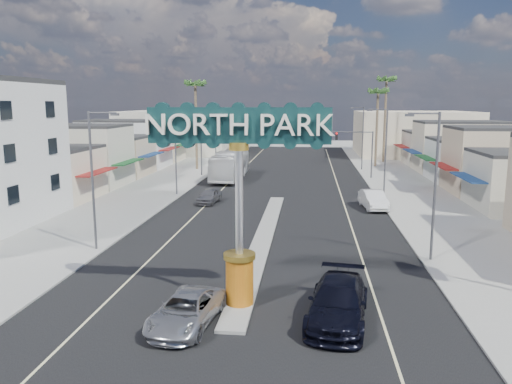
% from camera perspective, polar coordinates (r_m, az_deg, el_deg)
% --- Properties ---
extents(ground, '(160.00, 160.00, 0.00)m').
position_cam_1_polar(ground, '(51.10, 2.52, -0.59)').
color(ground, gray).
rests_on(ground, ground).
extents(road, '(20.00, 120.00, 0.01)m').
position_cam_1_polar(road, '(51.10, 2.52, -0.58)').
color(road, black).
rests_on(road, ground).
extents(median_island, '(1.30, 30.00, 0.16)m').
position_cam_1_polar(median_island, '(35.52, 0.85, -5.24)').
color(median_island, gray).
rests_on(median_island, ground).
extents(sidewalk_left, '(8.00, 120.00, 0.12)m').
position_cam_1_polar(sidewalk_left, '(53.80, -12.53, -0.22)').
color(sidewalk_left, gray).
rests_on(sidewalk_left, ground).
extents(sidewalk_right, '(8.00, 120.00, 0.12)m').
position_cam_1_polar(sidewalk_right, '(52.13, 18.07, -0.80)').
color(sidewalk_right, gray).
rests_on(sidewalk_right, ground).
extents(storefront_row_left, '(12.00, 42.00, 6.00)m').
position_cam_1_polar(storefront_row_left, '(69.01, -17.08, 4.28)').
color(storefront_row_left, beige).
rests_on(storefront_row_left, ground).
extents(storefront_row_right, '(12.00, 42.00, 6.00)m').
position_cam_1_polar(storefront_row_right, '(66.77, 24.38, 3.64)').
color(storefront_row_right, '#B7B29E').
rests_on(storefront_row_right, ground).
extents(backdrop_far_left, '(20.00, 20.00, 8.00)m').
position_cam_1_polar(backdrop_far_left, '(98.53, -8.69, 6.81)').
color(backdrop_far_left, '#B7B29E').
rests_on(backdrop_far_left, ground).
extents(backdrop_far_right, '(20.00, 20.00, 8.00)m').
position_cam_1_polar(backdrop_far_right, '(97.11, 17.46, 6.42)').
color(backdrop_far_right, beige).
rests_on(backdrop_far_right, ground).
extents(gateway_sign, '(8.20, 1.50, 9.15)m').
position_cam_1_polar(gateway_sign, '(22.60, -1.96, 1.05)').
color(gateway_sign, '#BD520E').
rests_on(gateway_sign, median_island).
extents(traffic_signal_left, '(5.09, 0.45, 6.00)m').
position_cam_1_polar(traffic_signal_left, '(65.49, -4.74, 5.52)').
color(traffic_signal_left, '#47474C').
rests_on(traffic_signal_left, ground).
extents(traffic_signal_right, '(5.09, 0.45, 6.00)m').
position_cam_1_polar(traffic_signal_right, '(64.60, 11.55, 5.29)').
color(traffic_signal_right, '#47474C').
rests_on(traffic_signal_right, ground).
extents(streetlight_l_near, '(2.03, 0.22, 9.00)m').
position_cam_1_polar(streetlight_l_near, '(33.33, -17.98, 2.00)').
color(streetlight_l_near, '#47474C').
rests_on(streetlight_l_near, ground).
extents(streetlight_l_mid, '(2.03, 0.22, 9.00)m').
position_cam_1_polar(streetlight_l_mid, '(52.11, -9.01, 5.13)').
color(streetlight_l_mid, '#47474C').
rests_on(streetlight_l_mid, ground).
extents(streetlight_l_far, '(2.03, 0.22, 9.00)m').
position_cam_1_polar(streetlight_l_far, '(73.51, -4.53, 6.64)').
color(streetlight_l_far, '#47474C').
rests_on(streetlight_l_far, ground).
extents(streetlight_r_near, '(2.03, 0.22, 9.00)m').
position_cam_1_polar(streetlight_r_near, '(31.29, 19.55, 1.41)').
color(streetlight_r_near, '#47474C').
rests_on(streetlight_r_near, ground).
extents(streetlight_r_mid, '(2.03, 0.22, 9.00)m').
position_cam_1_polar(streetlight_r_mid, '(50.82, 14.42, 4.81)').
color(streetlight_r_mid, '#47474C').
rests_on(streetlight_r_mid, ground).
extents(streetlight_r_far, '(2.03, 0.22, 9.00)m').
position_cam_1_polar(streetlight_r_far, '(72.61, 11.99, 6.41)').
color(streetlight_r_far, '#47474C').
rests_on(streetlight_r_far, ground).
extents(palm_left_far, '(2.60, 2.60, 13.10)m').
position_cam_1_polar(palm_left_far, '(71.98, -6.95, 11.65)').
color(palm_left_far, brown).
rests_on(palm_left_far, ground).
extents(palm_right_mid, '(2.60, 2.60, 12.10)m').
position_cam_1_polar(palm_right_mid, '(76.75, 13.78, 10.67)').
color(palm_right_mid, brown).
rests_on(palm_right_mid, ground).
extents(palm_right_far, '(2.60, 2.60, 14.10)m').
position_cam_1_polar(palm_right_far, '(83.01, 14.69, 11.80)').
color(palm_right_far, brown).
rests_on(palm_right_far, ground).
extents(suv_left, '(2.94, 5.26, 1.39)m').
position_cam_1_polar(suv_left, '(22.24, -7.99, -13.27)').
color(suv_left, '#AAAAAE').
rests_on(suv_left, ground).
extents(suv_right, '(3.27, 6.35, 1.76)m').
position_cam_1_polar(suv_right, '(22.69, 9.35, -12.31)').
color(suv_right, black).
rests_on(suv_right, ground).
extents(car_parked_left, '(2.10, 4.28, 1.40)m').
position_cam_1_polar(car_parked_left, '(48.09, -5.37, -0.45)').
color(car_parked_left, '#5D5C61').
rests_on(car_parked_left, ground).
extents(car_parked_right, '(2.40, 5.27, 1.68)m').
position_cam_1_polar(car_parked_right, '(46.58, 13.26, -0.85)').
color(car_parked_right, silver).
rests_on(car_parked_right, ground).
extents(city_bus, '(3.19, 12.90, 3.58)m').
position_cam_1_polar(city_bus, '(63.27, -2.98, 3.12)').
color(city_bus, silver).
rests_on(city_bus, ground).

